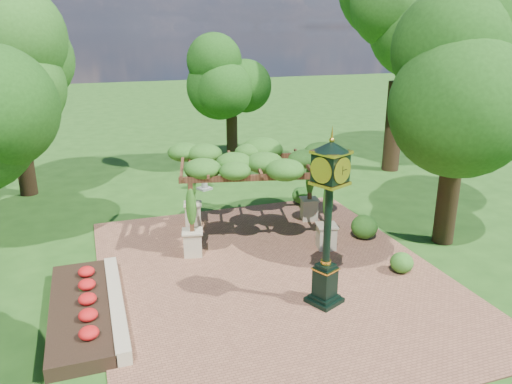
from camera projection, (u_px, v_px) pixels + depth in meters
name	position (u px, v px, depth m)	size (l,w,h in m)	color
ground	(284.00, 291.00, 14.23)	(120.00, 120.00, 0.00)	#1E4714
brick_plaza	(272.00, 275.00, 15.12)	(10.00, 12.00, 0.04)	brown
border_wall	(116.00, 304.00, 13.20)	(0.35, 5.00, 0.40)	#C6B793
flower_bed	(81.00, 310.00, 12.93)	(1.50, 5.00, 0.36)	red
pedestal_clock	(329.00, 209.00, 12.75)	(1.19, 1.19, 4.57)	black
pergola	(256.00, 165.00, 17.10)	(5.75, 4.26, 3.26)	#C3B691
sundial	(204.00, 180.00, 22.99)	(0.72, 0.72, 0.99)	gray
shrub_front	(402.00, 263.00, 15.16)	(0.70, 0.70, 0.63)	#2C631C
shrub_mid	(364.00, 227.00, 17.60)	(0.94, 0.94, 0.84)	#245417
shrub_back	(302.00, 195.00, 21.05)	(0.81, 0.81, 0.73)	#29611C
tree_west_far	(9.00, 58.00, 20.63)	(4.19, 4.19, 8.70)	black
tree_north	(231.00, 78.00, 25.86)	(3.47, 3.47, 6.81)	#2F2012
tree_east_far	(404.00, 6.00, 23.79)	(5.07, 5.07, 11.84)	#2F2012
tree_east_near	(463.00, 77.00, 15.76)	(4.17, 4.17, 8.26)	#372716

